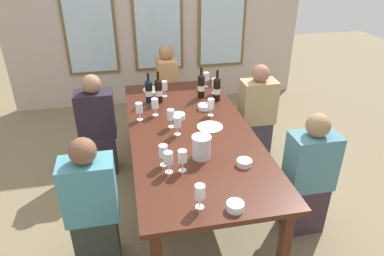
{
  "coord_description": "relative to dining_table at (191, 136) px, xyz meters",
  "views": [
    {
      "loc": [
        -0.55,
        -2.76,
        2.27
      ],
      "look_at": [
        0.0,
        -0.06,
        0.79
      ],
      "focal_mm": 33.16,
      "sensor_mm": 36.0,
      "label": 1
    }
  ],
  "objects": [
    {
      "name": "ground_plane",
      "position": [
        0.0,
        0.0,
        -0.68
      ],
      "size": [
        12.0,
        12.0,
        0.0
      ],
      "primitive_type": "plane",
      "color": "#7C6D4E"
    },
    {
      "name": "back_wall_with_windows",
      "position": [
        0.0,
        2.43,
        0.77
      ],
      "size": [
        4.29,
        0.1,
        2.9
      ],
      "color": "#C0B1A3",
      "rests_on": "ground"
    },
    {
      "name": "dining_table",
      "position": [
        0.0,
        0.0,
        0.0
      ],
      "size": [
        1.09,
        2.42,
        0.74
      ],
      "color": "#441E13",
      "rests_on": "ground"
    },
    {
      "name": "white_plate_0",
      "position": [
        0.18,
        0.01,
        0.07
      ],
      "size": [
        0.24,
        0.24,
        0.01
      ],
      "primitive_type": "cylinder",
      "color": "white",
      "rests_on": "dining_table"
    },
    {
      "name": "white_plate_1",
      "position": [
        -0.24,
        1.02,
        0.07
      ],
      "size": [
        0.23,
        0.23,
        0.01
      ],
      "primitive_type": "cylinder",
      "color": "white",
      "rests_on": "dining_table"
    },
    {
      "name": "metal_pitcher",
      "position": [
        -0.01,
        -0.47,
        0.16
      ],
      "size": [
        0.16,
        0.16,
        0.19
      ],
      "color": "silver",
      "rests_on": "dining_table"
    },
    {
      "name": "wine_bottle_0",
      "position": [
        0.26,
        0.72,
        0.19
      ],
      "size": [
        0.08,
        0.08,
        0.33
      ],
      "color": "black",
      "rests_on": "dining_table"
    },
    {
      "name": "wine_bottle_1",
      "position": [
        -0.31,
        0.7,
        0.19
      ],
      "size": [
        0.08,
        0.08,
        0.32
      ],
      "color": "black",
      "rests_on": "dining_table"
    },
    {
      "name": "wine_bottle_2",
      "position": [
        0.4,
        0.6,
        0.19
      ],
      "size": [
        0.08,
        0.08,
        0.34
      ],
      "color": "black",
      "rests_on": "dining_table"
    },
    {
      "name": "wine_bottle_3",
      "position": [
        -0.21,
        0.67,
        0.19
      ],
      "size": [
        0.08,
        0.08,
        0.34
      ],
      "color": "black",
      "rests_on": "dining_table"
    },
    {
      "name": "tasting_bowl_0",
      "position": [
        0.07,
        -1.1,
        0.09
      ],
      "size": [
        0.12,
        0.12,
        0.05
      ],
      "primitive_type": "cylinder",
      "color": "white",
      "rests_on": "dining_table"
    },
    {
      "name": "tasting_bowl_1",
      "position": [
        0.29,
        -0.63,
        0.09
      ],
      "size": [
        0.12,
        0.12,
        0.05
      ],
      "primitive_type": "cylinder",
      "color": "white",
      "rests_on": "dining_table"
    },
    {
      "name": "tasting_bowl_2",
      "position": [
        0.23,
        0.41,
        0.08
      ],
      "size": [
        0.15,
        0.15,
        0.04
      ],
      "primitive_type": "cylinder",
      "color": "white",
      "rests_on": "dining_table"
    },
    {
      "name": "tasting_bowl_3",
      "position": [
        -0.07,
        0.25,
        0.09
      ],
      "size": [
        0.13,
        0.13,
        0.05
      ],
      "primitive_type": "cylinder",
      "color": "white",
      "rests_on": "dining_table"
    },
    {
      "name": "wine_glass_0",
      "position": [
        -0.16,
        0.09,
        0.18
      ],
      "size": [
        0.07,
        0.07,
        0.17
      ],
      "color": "white",
      "rests_on": "dining_table"
    },
    {
      "name": "wine_glass_1",
      "position": [
        -0.13,
        0.81,
        0.18
      ],
      "size": [
        0.07,
        0.07,
        0.17
      ],
      "color": "white",
      "rests_on": "dining_table"
    },
    {
      "name": "wine_glass_2",
      "position": [
        -0.28,
        0.37,
        0.18
      ],
      "size": [
        0.07,
        0.07,
        0.17
      ],
      "color": "white",
      "rests_on": "dining_table"
    },
    {
      "name": "wine_glass_3",
      "position": [
        0.25,
        0.25,
        0.18
      ],
      "size": [
        0.07,
        0.07,
        0.17
      ],
      "color": "white",
      "rests_on": "dining_table"
    },
    {
      "name": "wine_glass_4",
      "position": [
        0.43,
        0.79,
        0.18
      ],
      "size": [
        0.07,
        0.07,
        0.17
      ],
      "color": "white",
      "rests_on": "dining_table"
    },
    {
      "name": "wine_glass_5",
      "position": [
        -0.13,
        -0.06,
        0.18
      ],
      "size": [
        0.07,
        0.07,
        0.17
      ],
      "color": "white",
      "rests_on": "dining_table"
    },
    {
      "name": "wine_glass_6",
      "position": [
        -0.29,
        -0.61,
        0.18
      ],
      "size": [
        0.07,
        0.07,
        0.17
      ],
      "color": "white",
      "rests_on": "dining_table"
    },
    {
      "name": "wine_glass_7",
      "position": [
        -0.31,
        -0.51,
        0.18
      ],
      "size": [
        0.07,
        0.07,
        0.17
      ],
      "color": "white",
      "rests_on": "dining_table"
    },
    {
      "name": "wine_glass_8",
      "position": [
        -0.18,
        -0.61,
        0.18
      ],
      "size": [
        0.07,
        0.07,
        0.17
      ],
      "color": "white",
      "rests_on": "dining_table"
    },
    {
      "name": "wine_glass_9",
      "position": [
        -0.15,
        -1.04,
        0.18
      ],
      "size": [
        0.07,
        0.07,
        0.17
      ],
      "color": "white",
      "rests_on": "dining_table"
    },
    {
      "name": "wine_glass_10",
      "position": [
        -0.44,
        0.3,
        0.18
      ],
      "size": [
        0.07,
        0.07,
        0.17
      ],
      "color": "white",
      "rests_on": "dining_table"
    },
    {
      "name": "wine_glass_11",
      "position": [
        0.38,
        1.0,
        0.18
      ],
      "size": [
        0.07,
        0.07,
        0.17
      ],
      "color": "white",
      "rests_on": "dining_table"
    },
    {
      "name": "seated_person_0",
      "position": [
        -0.87,
        0.62,
        -0.15
      ],
      "size": [
        0.38,
        0.24,
        1.11
      ],
      "color": "#29242D",
      "rests_on": "ground"
    },
    {
      "name": "seated_person_1",
      "position": [
        0.87,
        0.58,
        -0.15
      ],
      "size": [
        0.38,
        0.24,
        1.11
      ],
      "color": "#3A3340",
      "rests_on": "ground"
    },
    {
      "name": "seated_person_2",
      "position": [
        -0.87,
        -0.64,
        -0.15
      ],
      "size": [
        0.38,
        0.24,
        1.11
      ],
      "color": "#2F362E",
      "rests_on": "ground"
    },
    {
      "name": "seated_person_3",
      "position": [
        0.87,
        -0.62,
        -0.15
      ],
      "size": [
        0.38,
        0.24,
        1.11
      ],
      "color": "#3A2936",
      "rests_on": "ground"
    },
    {
      "name": "seated_person_4",
      "position": [
        0.0,
        1.56,
        -0.15
      ],
      "size": [
        0.24,
        0.38,
        1.11
      ],
      "color": "#39302C",
      "rests_on": "ground"
    }
  ]
}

